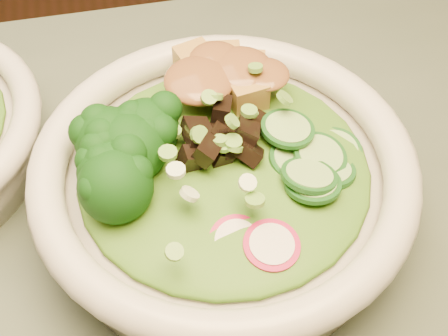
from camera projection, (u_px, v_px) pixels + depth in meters
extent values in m
cube|color=#4B5546|center=(410.00, 279.00, 0.52)|extent=(1.20, 0.80, 0.03)
cylinder|color=beige|center=(224.00, 196.00, 0.52)|extent=(0.27, 0.27, 0.06)
torus|color=beige|center=(224.00, 166.00, 0.49)|extent=(0.31, 0.31, 0.03)
ellipsoid|color=#2B5A13|center=(224.00, 167.00, 0.49)|extent=(0.23, 0.23, 0.03)
ellipsoid|color=brown|center=(218.00, 77.00, 0.51)|extent=(0.08, 0.06, 0.02)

